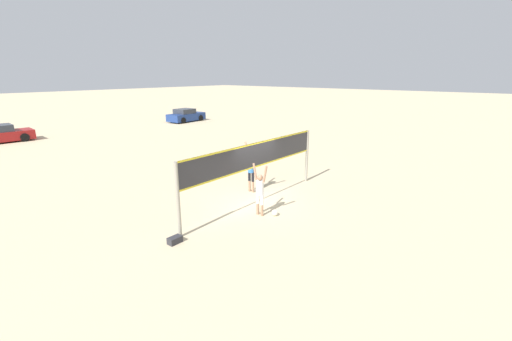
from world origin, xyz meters
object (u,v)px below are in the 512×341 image
at_px(volleyball, 275,213).
at_px(parked_car_mid, 186,116).
at_px(player_spiker, 260,189).
at_px(player_blocker, 251,166).
at_px(parked_car_near, 1,134).
at_px(volleyball_net, 256,161).
at_px(gear_bag, 175,240).

xyz_separation_m(volleyball, parked_car_mid, (14.58, 22.89, 0.51)).
xyz_separation_m(player_spiker, volleyball, (0.31, -0.47, -0.91)).
height_order(player_blocker, parked_car_near, player_blocker).
bearing_deg(parked_car_mid, player_spiker, -127.40).
bearing_deg(volleyball, parked_car_near, 94.68).
xyz_separation_m(player_blocker, volleyball, (-1.49, -2.42, -1.07)).
height_order(player_spiker, parked_car_near, player_spiker).
height_order(volleyball_net, parked_car_mid, volleyball_net).
bearing_deg(volleyball, volleyball_net, 67.84).
xyz_separation_m(player_spiker, player_blocker, (1.80, 1.95, 0.16)).
bearing_deg(parked_car_mid, gear_bag, -133.90).
bearing_deg(volleyball, parked_car_mid, 57.49).
distance_m(volleyball_net, gear_bag, 4.61).
bearing_deg(player_spiker, volleyball_net, -43.87).
relative_size(player_spiker, volleyball, 8.27).
relative_size(volleyball_net, volleyball, 33.24).
bearing_deg(player_spiker, player_blocker, -42.65).
bearing_deg(player_blocker, volleyball_net, -41.58).
bearing_deg(volleyball_net, player_blocker, 48.42).
bearing_deg(parked_car_near, player_blocker, -76.22).
relative_size(volleyball, parked_car_near, 0.06).
bearing_deg(gear_bag, player_blocker, 13.79).
xyz_separation_m(volleyball_net, parked_car_near, (-2.57, 23.20, -1.19)).
distance_m(volleyball_net, parked_car_mid, 25.71).
distance_m(player_spiker, gear_bag, 3.60).
xyz_separation_m(volleyball, parked_car_near, (-2.01, 24.57, 0.49)).
relative_size(volleyball_net, player_blocker, 3.52).
bearing_deg(gear_bag, parked_car_mid, 49.90).
bearing_deg(volleyball, player_blocker, 58.38).
bearing_deg(parked_car_mid, volleyball, -126.31).
distance_m(volleyball_net, volleyball, 2.24).
bearing_deg(gear_bag, player_spiker, -11.09).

